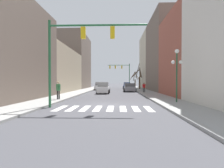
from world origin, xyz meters
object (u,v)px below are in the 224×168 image
car_parked_left_far (100,86)px  pedestrian_near_right_corner (58,89)px  car_parked_left_near (130,88)px  street_tree_left_far (139,77)px  car_driving_toward_lane (103,88)px  traffic_signal_far (122,70)px  traffic_signal_near (78,44)px  street_tree_left_mid (135,80)px  street_lamp_right_corner (177,65)px  pedestrian_waiting_at_curb (144,87)px  car_parked_left_mid (127,86)px

car_parked_left_far → pedestrian_near_right_corner: size_ratio=2.72×
car_parked_left_near → pedestrian_near_right_corner: pedestrian_near_right_corner is taller
street_tree_left_far → car_parked_left_near: bearing=-107.2°
pedestrian_near_right_corner → car_parked_left_near: bearing=-77.0°
car_driving_toward_lane → traffic_signal_far: bearing=171.1°
traffic_signal_near → street_tree_left_mid: 34.90m
traffic_signal_far → street_lamp_right_corner: traffic_signal_far is taller
traffic_signal_far → car_parked_left_far: traffic_signal_far is taller
traffic_signal_far → pedestrian_waiting_at_curb: bearing=-80.9°
pedestrian_waiting_at_curb → street_tree_left_far: street_tree_left_far is taller
car_driving_toward_lane → street_tree_left_far: 15.88m
car_parked_left_mid → street_tree_left_far: street_tree_left_far is taller
pedestrian_near_right_corner → street_tree_left_far: (10.84, 24.37, 1.60)m
car_driving_toward_lane → car_parked_left_mid: size_ratio=0.92×
pedestrian_waiting_at_curb → street_tree_left_mid: size_ratio=0.36×
pedestrian_waiting_at_curb → street_tree_left_mid: street_tree_left_mid is taller
car_parked_left_far → street_tree_left_mid: (8.61, 8.03, 1.52)m
car_driving_toward_lane → pedestrian_near_right_corner: 10.99m
pedestrian_waiting_at_curb → car_parked_left_near: bearing=-92.1°
car_parked_left_far → pedestrian_near_right_corner: pedestrian_near_right_corner is taller
traffic_signal_far → car_parked_left_near: size_ratio=1.58×
car_parked_left_near → car_driving_toward_lane: bearing=137.7°
pedestrian_near_right_corner → traffic_signal_far: bearing=-61.7°
car_driving_toward_lane → car_parked_left_near: bearing=137.7°
traffic_signal_near → street_lamp_right_corner: (7.96, 2.42, -1.33)m
car_parked_left_near → street_tree_left_far: bearing=-17.2°
car_driving_toward_lane → street_tree_left_far: bearing=152.6°
street_lamp_right_corner → car_parked_left_near: size_ratio=1.06×
traffic_signal_near → traffic_signal_far: (3.86, 35.47, 0.29)m
car_parked_left_near → traffic_signal_far: bearing=4.2°
street_lamp_right_corner → pedestrian_waiting_at_curb: 13.22m
pedestrian_waiting_at_curb → street_tree_left_mid: 18.66m
traffic_signal_far → street_tree_left_far: size_ratio=1.13×
traffic_signal_near → street_lamp_right_corner: 8.42m
car_driving_toward_lane → pedestrian_near_right_corner: bearing=-19.1°
street_tree_left_far → car_parked_left_mid: bearing=126.0°
car_driving_toward_lane → car_parked_left_mid: car_driving_toward_lane is taller
traffic_signal_near → street_tree_left_far: traffic_signal_near is taller
traffic_signal_near → car_parked_left_mid: size_ratio=1.57×
street_lamp_right_corner → car_parked_left_far: street_lamp_right_corner is taller
street_lamp_right_corner → street_tree_left_far: street_tree_left_far is taller
street_tree_left_far → street_lamp_right_corner: bearing=-89.8°
traffic_signal_far → car_parked_left_far: (-5.05, -9.48, -4.15)m
traffic_signal_near → street_tree_left_far: 29.88m
car_parked_left_mid → street_tree_left_far: size_ratio=0.77×
street_tree_left_mid → car_parked_left_mid: bearing=-146.2°
car_driving_toward_lane → street_tree_left_far: (7.24, 13.99, 1.98)m
car_parked_left_far → pedestrian_waiting_at_curb: size_ratio=3.14×
street_tree_left_mid → pedestrian_near_right_corner: bearing=-109.3°
car_parked_left_near → street_tree_left_far: size_ratio=0.71×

